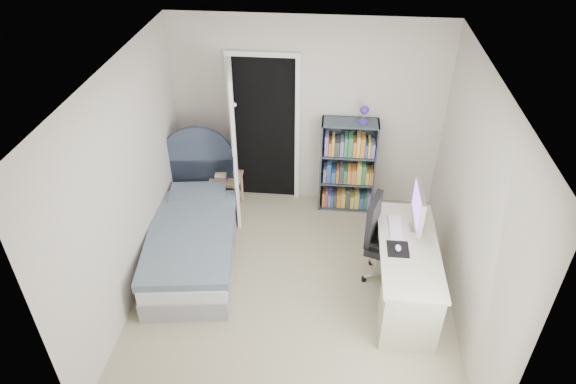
# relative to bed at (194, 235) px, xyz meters

# --- Properties ---
(room_shell) EXTENTS (3.50, 3.70, 2.60)m
(room_shell) POSITION_rel_bed_xyz_m (1.23, -0.46, 0.97)
(room_shell) COLOR gray
(room_shell) RESTS_ON ground
(door) EXTENTS (0.92, 0.82, 2.06)m
(door) POSITION_rel_bed_xyz_m (0.47, 1.06, 0.75)
(door) COLOR black
(door) RESTS_ON ground
(bed) EXTENTS (1.19, 2.12, 1.24)m
(bed) POSITION_rel_bed_xyz_m (0.00, 0.00, 0.00)
(bed) COLOR gray
(bed) RESTS_ON ground
(nightstand) EXTENTS (0.40, 0.40, 0.59)m
(nightstand) POSITION_rel_bed_xyz_m (0.20, 0.94, 0.11)
(nightstand) COLOR tan
(nightstand) RESTS_ON ground
(floor_lamp) EXTENTS (0.21, 0.21, 1.46)m
(floor_lamp) POSITION_rel_bed_xyz_m (0.29, 1.23, 0.31)
(floor_lamp) COLOR silver
(floor_lamp) RESTS_ON ground
(bookcase) EXTENTS (0.71, 0.30, 1.50)m
(bookcase) POSITION_rel_bed_xyz_m (1.79, 1.17, 0.31)
(bookcase) COLOR #39454E
(bookcase) RESTS_ON ground
(desk) EXTENTS (0.60, 1.50, 1.23)m
(desk) POSITION_rel_bed_xyz_m (2.40, -0.47, 0.12)
(desk) COLOR beige
(desk) RESTS_ON ground
(office_chair) EXTENTS (0.58, 0.59, 1.04)m
(office_chair) POSITION_rel_bed_xyz_m (2.16, -0.16, 0.29)
(office_chair) COLOR silver
(office_chair) RESTS_ON ground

